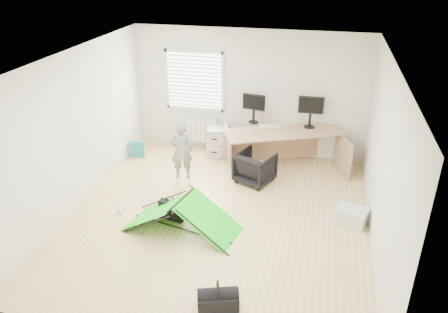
% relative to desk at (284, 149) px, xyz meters
% --- Properties ---
extents(ground, '(5.50, 5.50, 0.00)m').
position_rel_desk_xyz_m(ground, '(-0.86, -2.09, -0.41)').
color(ground, tan).
rests_on(ground, ground).
extents(back_wall, '(5.00, 0.02, 2.70)m').
position_rel_desk_xyz_m(back_wall, '(-0.86, 0.66, 0.94)').
color(back_wall, silver).
rests_on(back_wall, ground).
extents(window, '(1.20, 0.06, 1.20)m').
position_rel_desk_xyz_m(window, '(-2.06, 0.62, 1.14)').
color(window, silver).
rests_on(window, back_wall).
extents(radiator, '(1.00, 0.12, 0.60)m').
position_rel_desk_xyz_m(radiator, '(-2.06, 0.58, 0.04)').
color(radiator, silver).
rests_on(radiator, back_wall).
extents(desk, '(2.50, 1.69, 0.82)m').
position_rel_desk_xyz_m(desk, '(0.00, 0.00, 0.00)').
color(desk, '#A77D5D').
rests_on(desk, ground).
extents(filing_cabinet, '(0.48, 0.60, 0.64)m').
position_rel_desk_xyz_m(filing_cabinet, '(-1.49, 0.33, -0.09)').
color(filing_cabinet, '#AAACAF').
rests_on(filing_cabinet, ground).
extents(monitor_left, '(0.49, 0.18, 0.46)m').
position_rel_desk_xyz_m(monitor_left, '(-0.70, 0.33, 0.64)').
color(monitor_left, black).
rests_on(monitor_left, desk).
extents(monitor_right, '(0.51, 0.12, 0.49)m').
position_rel_desk_xyz_m(monitor_right, '(0.46, 0.33, 0.65)').
color(monitor_right, black).
rests_on(monitor_right, desk).
extents(keyboard, '(0.45, 0.23, 0.02)m').
position_rel_desk_xyz_m(keyboard, '(-0.33, 0.18, 0.42)').
color(keyboard, beige).
rests_on(keyboard, desk).
extents(thermos, '(0.07, 0.07, 0.24)m').
position_rel_desk_xyz_m(thermos, '(-0.55, 0.35, 0.53)').
color(thermos, '#CC7279').
rests_on(thermos, desk).
extents(office_chair, '(0.86, 0.87, 0.61)m').
position_rel_desk_xyz_m(office_chair, '(-0.47, -0.74, -0.10)').
color(office_chair, black).
rests_on(office_chair, ground).
extents(person, '(0.50, 0.41, 1.17)m').
position_rel_desk_xyz_m(person, '(-1.91, -0.89, 0.18)').
color(person, slate).
rests_on(person, ground).
extents(kite, '(1.95, 1.17, 0.56)m').
position_rel_desk_xyz_m(kite, '(-1.36, -2.61, -0.13)').
color(kite, '#15DB15').
rests_on(kite, ground).
extents(storage_crate, '(0.60, 0.51, 0.28)m').
position_rel_desk_xyz_m(storage_crate, '(1.33, -1.79, -0.27)').
color(storage_crate, silver).
rests_on(storage_crate, ground).
extents(tote_bag, '(0.32, 0.20, 0.35)m').
position_rel_desk_xyz_m(tote_bag, '(-3.17, -0.21, -0.23)').
color(tote_bag, '#1D8176').
rests_on(tote_bag, ground).
extents(laptop_bag, '(0.46, 0.23, 0.33)m').
position_rel_desk_xyz_m(laptop_bag, '(-1.62, -2.35, -0.24)').
color(laptop_bag, black).
rests_on(laptop_bag, ground).
extents(white_box, '(0.12, 0.12, 0.10)m').
position_rel_desk_xyz_m(white_box, '(-2.54, -2.38, -0.36)').
color(white_box, silver).
rests_on(white_box, ground).
extents(duffel_bag, '(0.58, 0.42, 0.23)m').
position_rel_desk_xyz_m(duffel_bag, '(-0.37, -4.15, -0.30)').
color(duffel_bag, black).
rests_on(duffel_bag, ground).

